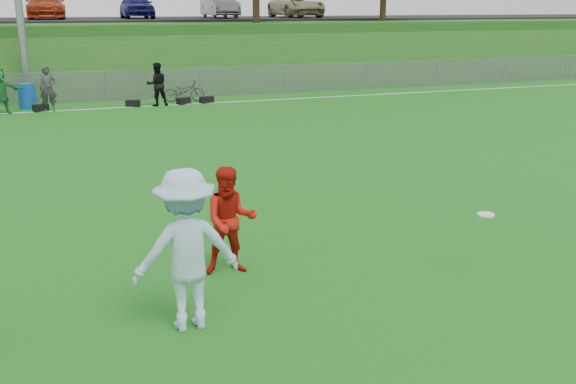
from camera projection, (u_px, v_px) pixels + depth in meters
name	position (u px, v px, depth m)	size (l,w,h in m)	color
ground	(233.00, 300.00, 8.68)	(120.00, 120.00, 0.00)	#175A13
sideline_far	(111.00, 108.00, 24.92)	(60.00, 0.10, 0.01)	white
fence	(105.00, 86.00, 26.54)	(58.00, 0.06, 1.30)	gray
berm	(87.00, 49.00, 36.23)	(120.00, 18.00, 3.00)	#194E16
parking_lot	(83.00, 19.00, 37.60)	(120.00, 12.00, 0.10)	black
car_row	(61.00, 6.00, 36.10)	(32.04, 5.18, 1.44)	white
spectator_row	(28.00, 90.00, 23.73)	(8.53, 0.69, 1.69)	#BF0D36
gear_bags	(143.00, 103.00, 25.39)	(6.99, 0.51, 0.26)	black
player_red_center	(230.00, 221.00, 9.39)	(0.79, 0.61, 1.62)	#B3160C
player_blue	(186.00, 250.00, 7.72)	(1.30, 0.75, 2.02)	#A5C7E5
frisbee	(486.00, 215.00, 9.27)	(0.25, 0.25, 0.02)	white
recycling_bin	(27.00, 96.00, 24.70)	(0.64, 0.64, 0.96)	#104CAE
bicycle	(184.00, 91.00, 26.53)	(0.58, 1.67, 0.88)	#303032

